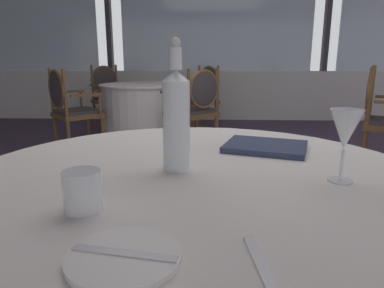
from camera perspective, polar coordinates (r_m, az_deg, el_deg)
The scene contains 16 objects.
ground_plane at distance 2.59m, azimuth 6.03°, elevation -10.24°, with size 15.13×15.13×0.00m, color #47384C.
window_wall_far at distance 6.17m, azimuth 4.00°, elevation 13.78°, with size 11.64×0.14×2.62m.
foreground_table at distance 1.15m, azimuth 0.61°, elevation -22.50°, with size 1.36×1.36×0.74m.
side_plate at distance 0.59m, azimuth -11.11°, elevation -17.70°, with size 0.19×0.19×0.01m, color white.
butter_knife at distance 0.59m, azimuth -11.13°, elevation -17.27°, with size 0.18×0.02×0.00m, color silver.
dinner_fork at distance 0.58m, azimuth 11.35°, elevation -19.03°, with size 0.17×0.02×0.00m, color silver.
water_bottle at distance 0.98m, azimuth -2.61°, elevation 4.28°, with size 0.08×0.08×0.37m.
wine_glass at distance 0.96m, azimuth 23.91°, elevation 1.94°, with size 0.08×0.08×0.19m.
water_tumbler at distance 0.77m, azimuth -17.60°, elevation -7.33°, with size 0.08×0.08×0.09m, color white.
menu_book at distance 1.26m, azimuth 12.00°, elevation -0.41°, with size 0.28×0.22×0.02m, color #2D3856.
dining_chair_0_1 at distance 3.70m, azimuth 28.76°, elevation 4.77°, with size 0.62×0.64×0.99m.
background_table_1 at distance 4.61m, azimuth -7.63°, elevation 5.20°, with size 1.16×1.16×0.74m.
dining_chair_1_0 at distance 4.13m, azimuth -19.57°, elevation 6.15°, with size 0.66×0.66×0.96m.
dining_chair_1_1 at distance 3.79m, azimuth 0.65°, elevation 6.48°, with size 0.66×0.66×0.96m.
dining_chair_1_2 at distance 5.20m, azimuth 1.75°, elevation 8.38°, with size 0.66×0.66×0.96m.
dining_chair_1_3 at distance 5.46m, azimuth -13.55°, elevation 8.28°, with size 0.66×0.66×0.97m.
Camera 1 is at (-0.17, -2.36, 1.05)m, focal length 32.41 mm.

